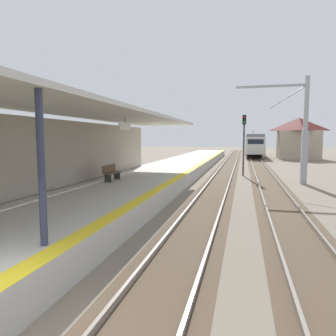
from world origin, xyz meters
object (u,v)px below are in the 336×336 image
object	(u,v)px
rail_signal_post	(244,139)
distant_trackside_house	(298,138)
approaching_train	(254,144)
platform_bench	(111,172)
catenary_pylon_far_side	(301,133)

from	to	relation	value
rail_signal_post	distant_trackside_house	distance (m)	25.85
rail_signal_post	distant_trackside_house	world-z (taller)	distant_trackside_house
approaching_train	platform_bench	bearing A→B (deg)	-101.96
distant_trackside_house	platform_bench	bearing A→B (deg)	-113.07
approaching_train	rail_signal_post	bearing A→B (deg)	-93.36
platform_bench	catenary_pylon_far_side	bearing A→B (deg)	35.30
rail_signal_post	catenary_pylon_far_side	world-z (taller)	catenary_pylon_far_side
distant_trackside_house	catenary_pylon_far_side	bearing A→B (deg)	-98.94
platform_bench	distant_trackside_house	distance (m)	39.18
approaching_train	catenary_pylon_far_side	xyz separation A→B (m)	(2.09, -33.84, 1.43)
approaching_train	catenary_pylon_far_side	distance (m)	33.93
approaching_train	distant_trackside_house	world-z (taller)	distant_trackside_house
approaching_train	platform_bench	distance (m)	42.47
rail_signal_post	catenary_pylon_far_side	size ratio (longest dim) A/B	0.69
catenary_pylon_far_side	platform_bench	world-z (taller)	catenary_pylon_far_side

